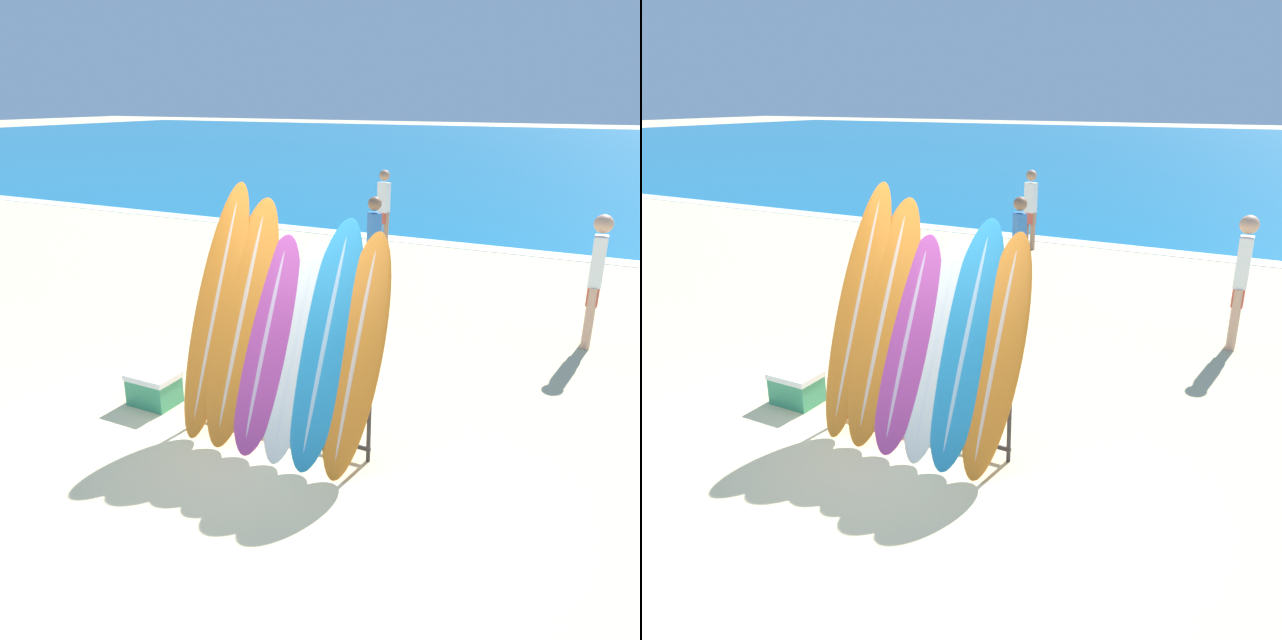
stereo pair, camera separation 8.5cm
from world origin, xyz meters
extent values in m
plane|color=beige|center=(0.00, 0.00, 0.00)|extent=(160.00, 160.00, 0.00)
cube|color=#146693|center=(0.00, 39.22, 0.00)|extent=(120.00, 60.00, 0.00)
cube|color=white|center=(0.00, 9.52, 0.01)|extent=(120.00, 0.60, 0.01)
cylinder|color=#28282D|center=(-0.75, 0.49, 0.47)|extent=(0.04, 0.04, 0.95)
cylinder|color=#28282D|center=(1.07, 0.49, 0.47)|extent=(0.04, 0.04, 0.95)
cylinder|color=#28282D|center=(0.16, 0.49, 0.93)|extent=(1.85, 0.04, 0.04)
cylinder|color=#28282D|center=(0.16, 0.49, 0.12)|extent=(1.85, 0.04, 0.04)
ellipsoid|color=orange|center=(-0.62, 0.58, 1.19)|extent=(0.50, 1.11, 2.37)
ellipsoid|color=beige|center=(-0.62, 0.58, 1.19)|extent=(0.09, 1.07, 2.28)
ellipsoid|color=orange|center=(-0.29, 0.55, 1.12)|extent=(0.58, 1.12, 2.25)
ellipsoid|color=beige|center=(-0.29, 0.55, 1.12)|extent=(0.10, 1.09, 2.16)
ellipsoid|color=#B23D8E|center=(0.02, 0.47, 0.97)|extent=(0.54, 0.99, 1.94)
ellipsoid|color=#CAA1BE|center=(0.02, 0.47, 0.97)|extent=(0.10, 0.96, 1.87)
ellipsoid|color=silver|center=(0.33, 0.48, 0.97)|extent=(0.48, 0.97, 1.93)
ellipsoid|color=silver|center=(0.33, 0.48, 0.97)|extent=(0.09, 0.94, 1.86)
ellipsoid|color=teal|center=(0.62, 0.52, 1.07)|extent=(0.54, 1.07, 2.13)
ellipsoid|color=#98BACC|center=(0.62, 0.52, 1.07)|extent=(0.10, 1.04, 2.05)
ellipsoid|color=orange|center=(0.92, 0.50, 1.02)|extent=(0.48, 0.99, 2.05)
ellipsoid|color=beige|center=(0.92, 0.50, 1.02)|extent=(0.09, 0.96, 1.97)
cylinder|color=tan|center=(2.56, 4.32, 0.42)|extent=(0.12, 0.12, 0.84)
cylinder|color=tan|center=(2.56, 4.50, 0.42)|extent=(0.12, 0.12, 0.84)
cube|color=#CC4C3D|center=(2.56, 4.41, 0.71)|extent=(0.15, 0.24, 0.25)
cube|color=white|center=(2.56, 4.41, 1.17)|extent=(0.17, 0.26, 0.66)
sphere|color=tan|center=(2.56, 4.41, 1.65)|extent=(0.24, 0.24, 0.24)
cylinder|color=#846047|center=(-0.88, 5.16, 0.40)|extent=(0.11, 0.11, 0.79)
cylinder|color=#846047|center=(-0.76, 5.04, 0.40)|extent=(0.11, 0.11, 0.79)
cube|color=#CC4C3D|center=(-0.82, 5.10, 0.67)|extent=(0.25, 0.26, 0.24)
cube|color=#3370BC|center=(-0.82, 5.10, 1.10)|extent=(0.28, 0.28, 0.62)
sphere|color=#846047|center=(-0.82, 5.10, 1.56)|extent=(0.22, 0.22, 0.22)
cylinder|color=#A87A5B|center=(-1.90, 8.43, 0.40)|extent=(0.11, 0.11, 0.81)
cylinder|color=#A87A5B|center=(-2.07, 8.47, 0.40)|extent=(0.11, 0.11, 0.81)
cube|color=#CC4C3D|center=(-1.98, 8.45, 0.68)|extent=(0.26, 0.20, 0.24)
cube|color=white|center=(-1.98, 8.45, 1.12)|extent=(0.28, 0.22, 0.63)
sphere|color=#A87A5B|center=(-1.98, 8.45, 1.59)|extent=(0.23, 0.23, 0.23)
cube|color=#389366|center=(-1.44, 0.49, 0.15)|extent=(0.49, 0.37, 0.29)
cube|color=white|center=(-1.44, 0.49, 0.33)|extent=(0.51, 0.38, 0.06)
camera|label=1|loc=(2.94, -4.11, 3.15)|focal=35.00mm
camera|label=2|loc=(3.01, -4.07, 3.15)|focal=35.00mm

